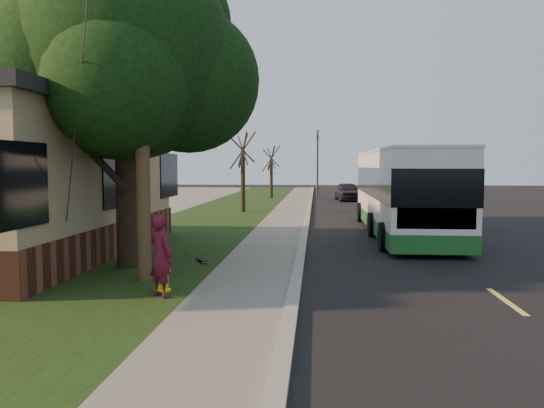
{
  "coord_description": "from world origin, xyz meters",
  "views": [
    {
      "loc": [
        0.43,
        -10.14,
        2.56
      ],
      "look_at": [
        -0.79,
        4.33,
        1.5
      ],
      "focal_mm": 35.0,
      "sensor_mm": 36.0,
      "label": 1
    }
  ],
  "objects": [
    {
      "name": "skateboarder",
      "position": [
        -2.5,
        -0.44,
        0.86
      ],
      "size": [
        0.69,
        0.65,
        1.58
      ],
      "primitive_type": "imported",
      "rotation": [
        0.0,
        0.0,
        2.49
      ],
      "color": "#531022",
      "rests_on": "grass_verge"
    },
    {
      "name": "utility_pole",
      "position": [
        -3.31,
        0.99,
        4.63
      ],
      "size": [
        2.86,
        3.21,
        9.07
      ],
      "color": "#473321",
      "rests_on": "ground"
    },
    {
      "name": "traffic_signal",
      "position": [
        0.5,
        34.0,
        3.16
      ],
      "size": [
        0.18,
        0.22,
        5.5
      ],
      "color": "#2D2D30",
      "rests_on": "ground"
    },
    {
      "name": "bare_tree_far",
      "position": [
        -3.0,
        30.0,
        2.0
      ],
      "size": [
        1.38,
        1.21,
        4.03
      ],
      "color": "black",
      "rests_on": "grass_verge"
    },
    {
      "name": "distant_car",
      "position": [
        2.7,
        28.64,
        0.67
      ],
      "size": [
        2.01,
        4.11,
        1.35
      ],
      "primitive_type": "imported",
      "rotation": [
        0.0,
        0.0,
        0.11
      ],
      "color": "black",
      "rests_on": "ground"
    },
    {
      "name": "sidewalk",
      "position": [
        -1.0,
        10.0,
        0.04
      ],
      "size": [
        2.0,
        80.0,
        0.08
      ],
      "primitive_type": "cube",
      "color": "slate",
      "rests_on": "ground"
    },
    {
      "name": "curb",
      "position": [
        0.0,
        10.0,
        0.06
      ],
      "size": [
        0.25,
        80.0,
        0.12
      ],
      "primitive_type": "cube",
      "color": "gray",
      "rests_on": "ground"
    },
    {
      "name": "road",
      "position": [
        4.0,
        10.0,
        0.01
      ],
      "size": [
        8.0,
        80.0,
        0.01
      ],
      "primitive_type": "cube",
      "color": "black",
      "rests_on": "ground"
    },
    {
      "name": "skateboard_main",
      "position": [
        -2.5,
        3.25,
        0.12
      ],
      "size": [
        0.51,
        0.75,
        0.07
      ],
      "color": "black",
      "rests_on": "grass_verge"
    },
    {
      "name": "transit_bus",
      "position": [
        3.63,
        9.94,
        1.66
      ],
      "size": [
        2.65,
        11.48,
        3.11
      ],
      "color": "silver",
      "rests_on": "ground"
    },
    {
      "name": "ground",
      "position": [
        0.0,
        0.0,
        0.0
      ],
      "size": [
        120.0,
        120.0,
        0.0
      ],
      "primitive_type": "plane",
      "color": "black",
      "rests_on": "ground"
    },
    {
      "name": "leafy_tree",
      "position": [
        -4.17,
        2.65,
        5.17
      ],
      "size": [
        6.3,
        6.0,
        7.8
      ],
      "color": "black",
      "rests_on": "grass_verge"
    },
    {
      "name": "fire_hydrant",
      "position": [
        -2.6,
        0.0,
        0.43
      ],
      "size": [
        0.32,
        0.32,
        0.74
      ],
      "color": "yellow",
      "rests_on": "grass_verge"
    },
    {
      "name": "bare_tree_near",
      "position": [
        -3.5,
        18.0,
        2.15
      ],
      "size": [
        1.38,
        1.21,
        4.31
      ],
      "color": "black",
      "rests_on": "grass_verge"
    },
    {
      "name": "grass_verge",
      "position": [
        -4.5,
        10.0,
        0.04
      ],
      "size": [
        5.0,
        80.0,
        0.07
      ],
      "primitive_type": "cube",
      "color": "black",
      "rests_on": "ground"
    }
  ]
}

